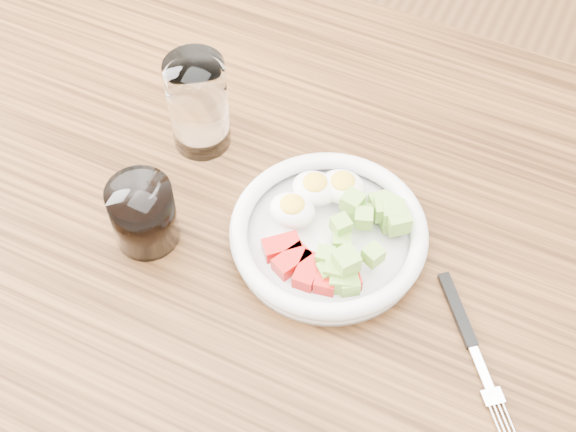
# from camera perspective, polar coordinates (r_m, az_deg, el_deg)

# --- Properties ---
(dining_table) EXTENTS (1.50, 0.90, 0.77)m
(dining_table) POSITION_cam_1_polar(r_m,az_deg,el_deg) (1.07, 0.26, -4.60)
(dining_table) COLOR brown
(dining_table) RESTS_ON ground
(bowl) EXTENTS (0.24, 0.24, 0.06)m
(bowl) POSITION_cam_1_polar(r_m,az_deg,el_deg) (0.97, 2.97, -1.10)
(bowl) COLOR white
(bowl) RESTS_ON dining_table
(fork) EXTENTS (0.14, 0.17, 0.01)m
(fork) POSITION_cam_1_polar(r_m,az_deg,el_deg) (0.94, 12.52, -7.95)
(fork) COLOR black
(fork) RESTS_ON dining_table
(water_glass) EXTENTS (0.08, 0.08, 0.14)m
(water_glass) POSITION_cam_1_polar(r_m,az_deg,el_deg) (1.04, -6.40, 7.89)
(water_glass) COLOR white
(water_glass) RESTS_ON dining_table
(coffee_glass) EXTENTS (0.08, 0.08, 0.09)m
(coffee_glass) POSITION_cam_1_polar(r_m,az_deg,el_deg) (0.97, -10.24, 0.10)
(coffee_glass) COLOR white
(coffee_glass) RESTS_ON dining_table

